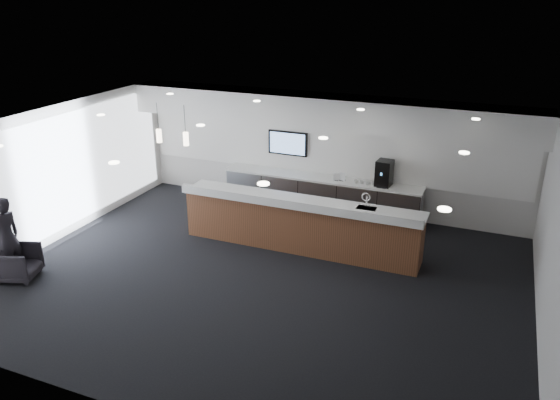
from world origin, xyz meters
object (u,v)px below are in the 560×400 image
at_px(lounge_guest, 6,238).
at_px(armchair, 18,263).
at_px(coffee_machine, 384,173).
at_px(service_counter, 300,224).

bearing_deg(lounge_guest, armchair, 89.69).
xyz_separation_m(coffee_machine, lounge_guest, (-6.17, -5.44, -0.43)).
bearing_deg(armchair, lounge_guest, 66.51).
bearing_deg(armchair, coffee_machine, -66.72).
xyz_separation_m(service_counter, lounge_guest, (-4.83, -3.35, 0.26)).
xyz_separation_m(armchair, lounge_guest, (-0.20, 0.02, 0.50)).
bearing_deg(coffee_machine, armchair, -132.67).
bearing_deg(coffee_machine, service_counter, -117.73).
relative_size(armchair, lounge_guest, 0.44).
relative_size(service_counter, armchair, 7.27).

